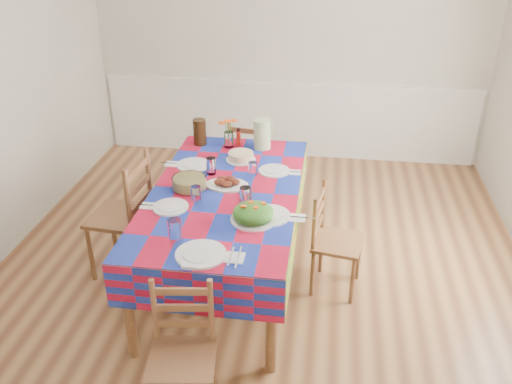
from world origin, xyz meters
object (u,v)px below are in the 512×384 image
Objects in this scene: green_pitcher at (262,134)px; tea_pitcher at (200,132)px; chair_near at (183,354)px; chair_right at (333,241)px; dining_table at (226,201)px; chair_far at (251,162)px; chair_left at (125,217)px; meat_platter at (227,183)px.

green_pitcher is 1.13× the size of tea_pitcher.
chair_near reaches higher than chair_right.
chair_near is 1.58m from chair_right.
chair_right is (0.85, 1.34, -0.00)m from chair_near.
tea_pitcher is 1.59m from chair_right.
tea_pitcher is (-0.40, 0.86, 0.21)m from dining_table.
chair_far is (-0.01, 1.33, -0.27)m from dining_table.
green_pitcher reaches higher than chair_left.
chair_near is at bearing -79.80° from tea_pitcher.
green_pitcher reaches higher than dining_table.
chair_near is at bearing 36.72° from chair_left.
meat_platter is 0.36× the size of chair_far.
chair_near is (-0.01, -1.33, -0.29)m from dining_table.
green_pitcher is 2.25m from chair_near.
chair_near is 1.00× the size of chair_right.
meat_platter reaches higher than chair_near.
meat_platter is 1.27× the size of green_pitcher.
meat_platter reaches higher than chair_right.
meat_platter is (-0.00, 0.08, 0.12)m from dining_table.
green_pitcher is 0.25× the size of chair_left.
chair_near is at bearing 157.43° from chair_right.
chair_far is at bearing 42.70° from chair_right.
dining_table is at bearing 81.77° from chair_near.
dining_table is at bearing 100.36° from chair_right.
chair_left reaches higher than chair_near.
chair_right is at bearing -4.74° from meat_platter.
chair_far is (-0.00, 1.25, -0.39)m from meat_platter.
tea_pitcher is 0.27× the size of chair_right.
green_pitcher is (0.17, 0.78, 0.11)m from meat_platter.
tea_pitcher is 0.27× the size of chair_near.
chair_right is (1.68, 0.01, -0.09)m from chair_left.
dining_table is 2.00× the size of chair_left.
dining_table is at bearing -88.25° from meat_platter.
chair_near is 2.66m from chair_far.
chair_right is (0.85, -0.07, -0.41)m from meat_platter.
chair_right is at bearing 131.82° from chair_far.
green_pitcher is 1.39m from chair_left.
tea_pitcher is at bearing 116.83° from meat_platter.
chair_left reaches higher than tea_pitcher.
chair_near is 1.57m from chair_left.
green_pitcher is at bearing 48.19° from chair_right.
meat_platter is 0.94m from chair_right.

